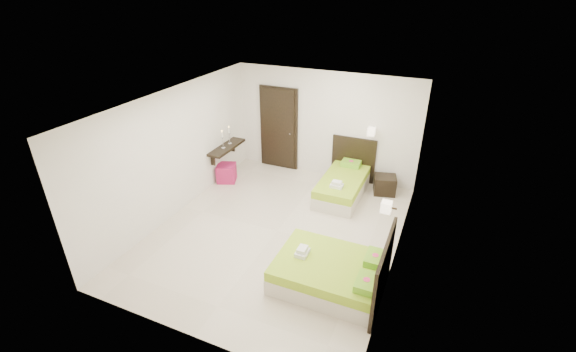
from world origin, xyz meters
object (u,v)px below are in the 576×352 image
at_px(ottoman, 227,173).
at_px(bed_double, 334,272).
at_px(bed_single, 343,184).
at_px(nightstand, 385,185).

bearing_deg(ottoman, bed_double, -34.83).
relative_size(bed_single, ottoman, 4.12).
xyz_separation_m(bed_single, nightstand, (0.86, 0.43, -0.05)).
distance_m(bed_single, ottoman, 2.85).
bearing_deg(bed_single, nightstand, 26.31).
height_order(bed_double, ottoman, bed_double).
height_order(nightstand, ottoman, ottoman).
bearing_deg(bed_double, ottoman, 145.17).
distance_m(nightstand, ottoman, 3.78).
bearing_deg(bed_single, ottoman, -169.76).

